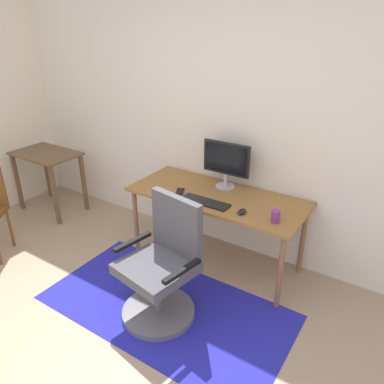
# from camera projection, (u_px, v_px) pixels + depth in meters

# --- Properties ---
(wall_back) EXTENTS (6.00, 0.10, 2.60)m
(wall_back) POSITION_uv_depth(u_px,v_px,m) (226.00, 117.00, 3.44)
(wall_back) COLOR white
(wall_back) RESTS_ON ground
(area_rug) EXTENTS (2.00, 1.04, 0.01)m
(area_rug) POSITION_uv_depth(u_px,v_px,m) (166.00, 306.00, 3.03)
(area_rug) COLOR #2325A7
(area_rug) RESTS_ON ground
(desk) EXTENTS (1.59, 0.67, 0.71)m
(desk) POSITION_uv_depth(u_px,v_px,m) (217.00, 201.00, 3.34)
(desk) COLOR olive
(desk) RESTS_ON ground
(monitor) EXTENTS (0.45, 0.18, 0.43)m
(monitor) POSITION_uv_depth(u_px,v_px,m) (226.00, 161.00, 3.36)
(monitor) COLOR #B2B2B7
(monitor) RESTS_ON desk
(keyboard) EXTENTS (0.43, 0.13, 0.02)m
(keyboard) POSITION_uv_depth(u_px,v_px,m) (205.00, 202.00, 3.16)
(keyboard) COLOR black
(keyboard) RESTS_ON desk
(computer_mouse) EXTENTS (0.06, 0.10, 0.03)m
(computer_mouse) POSITION_uv_depth(u_px,v_px,m) (242.00, 211.00, 2.99)
(computer_mouse) COLOR black
(computer_mouse) RESTS_ON desk
(coffee_cup) EXTENTS (0.07, 0.07, 0.10)m
(coffee_cup) POSITION_uv_depth(u_px,v_px,m) (275.00, 216.00, 2.85)
(coffee_cup) COLOR #792F7A
(coffee_cup) RESTS_ON desk
(cell_phone) EXTENTS (0.12, 0.16, 0.01)m
(cell_phone) POSITION_uv_depth(u_px,v_px,m) (180.00, 192.00, 3.36)
(cell_phone) COLOR black
(cell_phone) RESTS_ON desk
(office_chair) EXTENTS (0.63, 0.58, 0.96)m
(office_chair) POSITION_uv_depth(u_px,v_px,m) (162.00, 272.00, 2.83)
(office_chair) COLOR slate
(office_chair) RESTS_ON ground
(side_table) EXTENTS (0.76, 0.50, 0.73)m
(side_table) POSITION_uv_depth(u_px,v_px,m) (47.00, 163.00, 4.33)
(side_table) COLOR brown
(side_table) RESTS_ON ground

